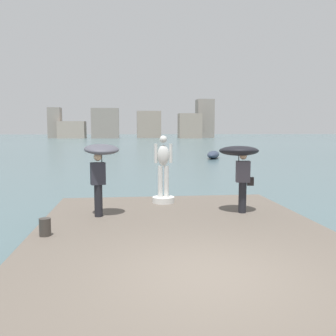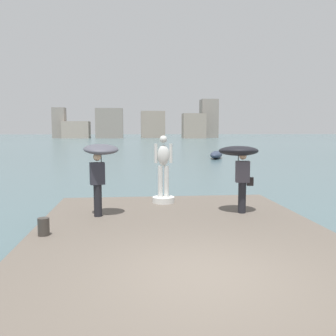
{
  "view_description": "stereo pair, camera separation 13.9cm",
  "coord_description": "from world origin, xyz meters",
  "px_view_note": "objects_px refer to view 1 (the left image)",
  "views": [
    {
      "loc": [
        -1.28,
        -5.81,
        2.75
      ],
      "look_at": [
        0.0,
        5.86,
        1.55
      ],
      "focal_mm": 39.86,
      "sensor_mm": 36.0,
      "label": 1
    },
    {
      "loc": [
        -1.14,
        -5.83,
        2.75
      ],
      "look_at": [
        0.0,
        5.86,
        1.55
      ],
      "focal_mm": 39.86,
      "sensor_mm": 36.0,
      "label": 2
    }
  ],
  "objects_px": {
    "statue_white_figure": "(163,178)",
    "onlooker_right": "(240,158)",
    "boat_near": "(213,155)",
    "mooring_bollard": "(45,227)",
    "onlooker_left": "(100,160)"
  },
  "relations": [
    {
      "from": "statue_white_figure",
      "to": "onlooker_right",
      "type": "height_order",
      "value": "statue_white_figure"
    },
    {
      "from": "onlooker_right",
      "to": "boat_near",
      "type": "xyz_separation_m",
      "value": [
        5.19,
        25.36,
        -1.6
      ]
    },
    {
      "from": "onlooker_right",
      "to": "mooring_bollard",
      "type": "bearing_deg",
      "value": -159.74
    },
    {
      "from": "mooring_bollard",
      "to": "boat_near",
      "type": "distance_m",
      "value": 29.05
    },
    {
      "from": "mooring_bollard",
      "to": "boat_near",
      "type": "bearing_deg",
      "value": 69.47
    },
    {
      "from": "onlooker_right",
      "to": "mooring_bollard",
      "type": "height_order",
      "value": "onlooker_right"
    },
    {
      "from": "onlooker_right",
      "to": "mooring_bollard",
      "type": "xyz_separation_m",
      "value": [
        -5.0,
        -1.85,
        -1.36
      ]
    },
    {
      "from": "onlooker_left",
      "to": "mooring_bollard",
      "type": "bearing_deg",
      "value": -121.63
    },
    {
      "from": "onlooker_right",
      "to": "boat_near",
      "type": "bearing_deg",
      "value": 78.44
    },
    {
      "from": "onlooker_left",
      "to": "boat_near",
      "type": "height_order",
      "value": "onlooker_left"
    },
    {
      "from": "statue_white_figure",
      "to": "mooring_bollard",
      "type": "distance_m",
      "value": 4.66
    },
    {
      "from": "statue_white_figure",
      "to": "mooring_bollard",
      "type": "xyz_separation_m",
      "value": [
        -2.99,
        -3.52,
        -0.62
      ]
    },
    {
      "from": "onlooker_right",
      "to": "statue_white_figure",
      "type": "bearing_deg",
      "value": 140.3
    },
    {
      "from": "mooring_bollard",
      "to": "onlooker_right",
      "type": "bearing_deg",
      "value": 20.26
    },
    {
      "from": "onlooker_right",
      "to": "onlooker_left",
      "type": "bearing_deg",
      "value": -179.5
    }
  ]
}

